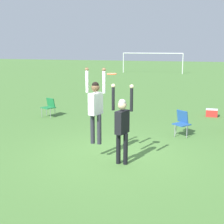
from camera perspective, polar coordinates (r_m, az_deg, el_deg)
The scene contains 8 objects.
ground_plane at distance 9.00m, azimuth 0.33°, elevation -7.95°, with size 120.00×120.00×0.00m, color #4C7A38.
person_jumping at distance 8.42m, azimuth -3.01°, elevation 1.43°, with size 0.59×0.47×2.09m.
person_defending at distance 8.06m, azimuth 1.86°, elevation -1.94°, with size 0.59×0.47×2.12m.
frisbee at distance 7.84m, azimuth -0.05°, elevation 6.99°, with size 0.25×0.25×0.02m.
camping_chair_2 at distance 14.08m, azimuth -11.41°, elevation 1.14°, with size 0.65×0.70×0.81m.
camping_chair_3 at distance 11.11m, azimuth 12.67°, elevation -1.64°, with size 0.66×0.74×0.87m.
cooler_box at distance 14.55m, azimuth 17.77°, elevation -0.14°, with size 0.51×0.36×0.33m.
soccer_goal at distance 37.14m, azimuth 7.40°, elevation 9.90°, with size 7.10×0.10×2.35m.
Camera 1 is at (2.50, -8.09, 3.05)m, focal length 50.00 mm.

